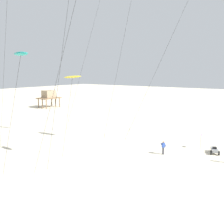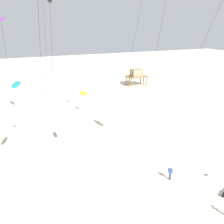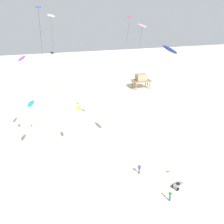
{
  "view_description": "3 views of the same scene",
  "coord_description": "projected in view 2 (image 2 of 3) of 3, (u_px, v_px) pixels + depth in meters",
  "views": [
    {
      "loc": [
        -24.99,
        -7.46,
        10.12
      ],
      "look_at": [
        -2.88,
        8.1,
        5.8
      ],
      "focal_mm": 41.14,
      "sensor_mm": 36.0,
      "label": 1
    },
    {
      "loc": [
        -12.99,
        -15.18,
        17.25
      ],
      "look_at": [
        -0.99,
        11.54,
        6.91
      ],
      "focal_mm": 40.07,
      "sensor_mm": 36.0,
      "label": 2
    },
    {
      "loc": [
        -12.03,
        -27.43,
        24.81
      ],
      "look_at": [
        0.38,
        9.38,
        9.31
      ],
      "focal_mm": 42.23,
      "sensor_mm": 36.0,
      "label": 3
    }
  ],
  "objects": [
    {
      "name": "kite_purple",
      "position": [
        1.0,
        21.0,
        25.51
      ],
      "size": [
        1.6,
        6.67,
        18.08
      ],
      "color": "purple",
      "rests_on": "ground"
    },
    {
      "name": "kite_flyer_nearest",
      "position": [
        170.0,
        173.0,
        29.02
      ],
      "size": [
        0.73,
        0.72,
        1.67
      ],
      "color": "#33333D",
      "rests_on": "ground"
    },
    {
      "name": "kite_black",
      "position": [
        50.0,
        10.0,
        21.52
      ],
      "size": [
        0.84,
        5.59,
        19.62
      ],
      "color": "black",
      "rests_on": "ground"
    },
    {
      "name": "kite_teal",
      "position": [
        16.0,
        85.0,
        25.02
      ],
      "size": [
        1.5,
        5.68,
        11.75
      ],
      "color": "teal",
      "rests_on": "ground"
    },
    {
      "name": "ground_plane",
      "position": [
        171.0,
        215.0,
        23.82
      ],
      "size": [
        260.0,
        260.0,
        0.0
      ],
      "primitive_type": "plane",
      "color": "beige"
    },
    {
      "name": "kite_yellow",
      "position": [
        83.0,
        94.0,
        29.64
      ],
      "size": [
        0.74,
        3.39,
        9.75
      ],
      "color": "yellow",
      "rests_on": "ground"
    },
    {
      "name": "marker_flag",
      "position": [
        223.0,
        173.0,
        28.03
      ],
      "size": [
        0.56,
        0.05,
        2.1
      ],
      "color": "gray",
      "rests_on": "ground"
    },
    {
      "name": "stilt_house",
      "position": [
        137.0,
        74.0,
        73.33
      ],
      "size": [
        5.99,
        4.07,
        4.81
      ],
      "color": "#846647",
      "rests_on": "ground"
    }
  ]
}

